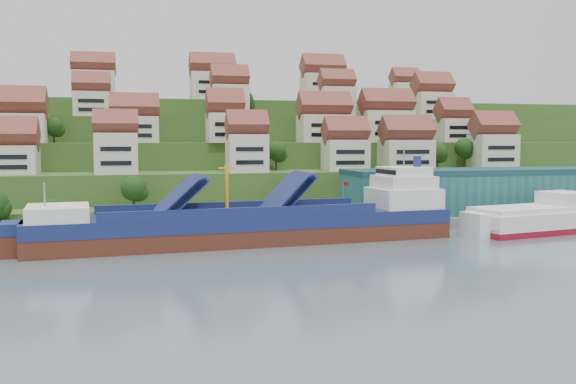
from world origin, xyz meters
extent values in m
plane|color=slate|center=(0.00, 0.00, 0.00)|extent=(300.00, 300.00, 0.00)
cube|color=gray|center=(20.00, 15.00, 1.10)|extent=(180.00, 14.00, 2.20)
cube|color=#2D4C1E|center=(0.00, 86.00, 2.00)|extent=(260.00, 128.00, 4.00)
cube|color=#2D4C1E|center=(0.00, 91.00, 5.50)|extent=(260.00, 118.00, 11.00)
cube|color=#2D4C1E|center=(0.00, 99.00, 9.00)|extent=(260.00, 102.00, 18.00)
cube|color=#2D4C1E|center=(0.00, 107.00, 12.50)|extent=(260.00, 86.00, 25.00)
cube|color=#2D4C1E|center=(0.00, 116.00, 15.50)|extent=(260.00, 68.00, 31.00)
cube|color=beige|center=(-50.32, 40.33, 14.26)|extent=(11.42, 8.57, 6.52)
cube|color=beige|center=(-27.37, 36.19, 15.66)|extent=(9.50, 7.03, 9.33)
cube|color=beige|center=(2.81, 36.64, 15.53)|extent=(9.34, 7.62, 9.06)
cube|color=beige|center=(28.45, 39.11, 14.87)|extent=(10.59, 7.73, 7.74)
cube|color=beige|center=(44.56, 38.14, 14.85)|extent=(12.62, 8.26, 7.70)
cube|color=beige|center=(71.15, 40.89, 15.58)|extent=(11.27, 8.31, 9.16)
cube|color=beige|center=(-49.67, 55.07, 21.56)|extent=(10.73, 8.98, 7.12)
cube|color=beige|center=(-22.99, 54.81, 21.34)|extent=(11.82, 7.90, 6.68)
cube|color=beige|center=(-0.26, 51.24, 21.78)|extent=(9.11, 8.56, 7.57)
cube|color=beige|center=(27.51, 54.39, 21.76)|extent=(13.78, 8.36, 7.52)
cube|color=beige|center=(45.54, 53.86, 22.38)|extent=(14.19, 8.18, 8.77)
cube|color=beige|center=(66.62, 54.75, 21.40)|extent=(9.18, 8.04, 6.80)
cube|color=beige|center=(-34.26, 71.54, 28.46)|extent=(9.68, 7.30, 6.91)
cube|color=beige|center=(3.78, 69.50, 29.65)|extent=(10.25, 7.79, 9.30)
cube|color=beige|center=(36.13, 69.79, 29.69)|extent=(10.04, 7.14, 9.39)
cube|color=beige|center=(67.39, 69.85, 29.14)|extent=(11.43, 8.47, 8.28)
cube|color=beige|center=(-34.46, 88.45, 35.14)|extent=(12.33, 7.51, 8.29)
cube|color=beige|center=(1.21, 88.12, 35.34)|extent=(13.50, 8.15, 8.69)
cube|color=beige|center=(37.95, 90.11, 35.61)|extent=(13.50, 8.73, 9.23)
cube|color=beige|center=(68.26, 92.36, 34.54)|extent=(9.43, 7.05, 7.08)
ellipsoid|color=#1E4316|center=(11.17, 26.11, 8.44)|extent=(5.12, 5.12, 5.12)
ellipsoid|color=#1E4316|center=(-23.72, 26.29, 8.41)|extent=(5.45, 5.45, 5.45)
ellipsoid|color=#1E4316|center=(55.96, 43.11, 15.32)|extent=(5.21, 5.21, 5.21)
ellipsoid|color=#1E4316|center=(63.69, 43.11, 16.60)|extent=(5.14, 5.14, 5.14)
ellipsoid|color=#1E4316|center=(11.58, 43.66, 15.87)|extent=(5.03, 5.03, 5.03)
ellipsoid|color=#1E4316|center=(41.30, 59.83, 22.86)|extent=(5.00, 5.00, 5.00)
ellipsoid|color=#1E4316|center=(-48.89, 59.38, 22.10)|extent=(6.39, 6.39, 6.39)
ellipsoid|color=#1E4316|center=(-42.96, 57.97, 22.06)|extent=(4.81, 4.81, 4.81)
ellipsoid|color=#1E4316|center=(8.23, 73.21, 30.28)|extent=(6.53, 6.53, 6.53)
ellipsoid|color=#1E4316|center=(34.14, 75.94, 29.58)|extent=(5.40, 5.40, 5.40)
ellipsoid|color=#1E4316|center=(39.45, 73.97, 28.82)|extent=(4.38, 4.38, 4.38)
ellipsoid|color=#1E4316|center=(-39.34, 19.00, 5.40)|extent=(3.81, 3.81, 3.81)
cube|color=#246363|center=(52.00, 17.00, 7.20)|extent=(60.00, 15.00, 10.00)
cylinder|color=gray|center=(18.00, 10.00, 6.20)|extent=(0.16, 0.16, 8.00)
cube|color=maroon|center=(18.60, 10.00, 9.80)|extent=(1.20, 0.05, 0.80)
cube|color=#522519|center=(-3.71, -0.53, 1.00)|extent=(77.60, 17.76, 4.93)
cube|color=navy|center=(-3.71, -0.53, 4.24)|extent=(77.61, 17.87, 2.56)
cube|color=white|center=(-36.16, -3.05, 6.71)|extent=(10.70, 11.97, 2.56)
cube|color=#262628|center=(-5.68, -0.68, 5.52)|extent=(49.94, 13.85, 0.30)
cube|color=navy|center=(-16.49, -1.52, 8.88)|extent=(8.21, 11.43, 6.82)
cube|color=navy|center=(3.17, 0.00, 8.88)|extent=(7.84, 11.40, 7.21)
cylinder|color=#F2A61C|center=(-7.64, -0.84, 9.86)|extent=(0.74, 0.74, 8.88)
cube|color=white|center=(27.75, 1.91, 7.40)|extent=(12.67, 12.12, 3.94)
cube|color=white|center=(27.75, 1.91, 10.55)|extent=(10.61, 10.79, 2.47)
cube|color=white|center=(27.75, 1.91, 12.62)|extent=(8.55, 9.46, 1.78)
cylinder|color=navy|center=(30.70, 2.14, 14.50)|extent=(1.70, 1.70, 2.17)
cube|color=maroon|center=(55.94, -1.04, 0.60)|extent=(31.57, 16.43, 2.60)
cube|color=white|center=(55.94, -1.04, 2.80)|extent=(31.60, 16.53, 3.21)
cube|color=white|center=(55.94, -1.04, 4.81)|extent=(29.89, 15.06, 1.20)
cube|color=white|center=(63.32, 0.36, 6.51)|extent=(9.52, 10.15, 3.00)
camera|label=1|loc=(-24.41, -114.50, 18.99)|focal=40.00mm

